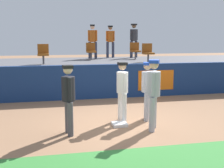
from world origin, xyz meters
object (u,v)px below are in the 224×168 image
spectator_capped (110,39)px  spectator_casual (134,38)px  player_fielder_home (122,88)px  player_umpire (68,95)px  first_base (120,124)px  seat_front_left (43,53)px  seat_front_right (148,52)px  player_runner_visitor (147,87)px  seat_back_right (135,50)px  player_coach_visitor (153,90)px  seat_back_center (91,50)px  spectator_hooded (93,39)px

spectator_capped → spectator_casual: spectator_casual is taller
player_fielder_home → player_umpire: bearing=-69.7°
player_umpire → spectator_casual: (4.07, 8.29, 1.30)m
first_base → spectator_capped: size_ratio=0.23×
seat_front_left → seat_front_right: size_ratio=1.00×
player_runner_visitor → seat_back_right: (1.54, 6.47, 0.75)m
seat_front_right → spectator_casual: size_ratio=0.46×
player_umpire → spectator_capped: bearing=153.7°
player_coach_visitor → spectator_casual: size_ratio=1.01×
player_runner_visitor → spectator_casual: bearing=-172.8°
seat_front_left → spectator_casual: spectator_casual is taller
spectator_capped → seat_back_center: bearing=44.3°
spectator_casual → spectator_capped: bearing=-32.0°
player_runner_visitor → seat_back_right: seat_back_right is taller
player_fielder_home → seat_front_left: (-2.26, 4.66, 0.74)m
first_base → player_fielder_home: player_fielder_home is taller
seat_back_center → spectator_casual: bearing=22.0°
player_fielder_home → player_runner_visitor: (0.74, -0.01, -0.01)m
seat_front_right → seat_front_left: bearing=-180.0°
seat_front_left → seat_front_right: bearing=0.0°
seat_back_right → seat_back_center: bearing=-180.0°
spectator_hooded → spectator_capped: size_ratio=1.02×
seat_back_center → spectator_capped: 1.81m
seat_back_center → spectator_capped: bearing=44.8°
first_base → spectator_casual: spectator_casual is taller
player_fielder_home → seat_back_right: 6.89m
player_fielder_home → player_umpire: size_ratio=0.98×
player_runner_visitor → seat_front_right: seat_front_right is taller
seat_back_center → player_coach_visitor: bearing=-85.5°
seat_back_center → spectator_casual: 2.75m
player_coach_visitor → spectator_hooded: size_ratio=1.05×
seat_back_right → player_coach_visitor: bearing=-102.8°
spectator_capped → spectator_casual: 1.28m
player_fielder_home → seat_front_right: size_ratio=2.04×
seat_front_right → first_base: bearing=-116.4°
player_umpire → spectator_hooded: spectator_hooded is taller
player_coach_visitor → spectator_hooded: (-0.38, 8.20, 1.20)m
seat_back_center → spectator_hooded: spectator_hooded is taller
seat_front_left → player_coach_visitor: bearing=-62.9°
player_runner_visitor → seat_front_left: seat_front_left is taller
seat_back_center → spectator_capped: size_ratio=0.49×
player_runner_visitor → seat_front_left: (-3.00, 4.67, 0.75)m
seat_back_center → seat_front_left: 2.90m
first_base → seat_front_right: (2.52, 5.07, 1.69)m
player_umpire → spectator_casual: size_ratio=0.96×
player_runner_visitor → seat_back_center: seat_back_center is taller
player_runner_visitor → spectator_casual: 7.79m
spectator_hooded → spectator_capped: bearing=-146.4°
player_coach_visitor → seat_back_center: seat_back_center is taller
player_umpire → seat_back_center: 7.49m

